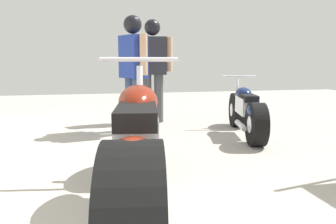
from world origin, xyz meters
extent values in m
plane|color=#A8A399|center=(0.00, 3.18, 0.00)|extent=(15.28, 15.28, 0.00)
cylinder|color=black|center=(-0.40, 3.08, 0.35)|extent=(0.36, 0.73, 0.70)
cylinder|color=silver|center=(-0.40, 3.08, 0.35)|extent=(0.31, 0.30, 0.27)
cylinder|color=black|center=(-0.62, 1.51, 0.35)|extent=(0.36, 0.73, 0.70)
cylinder|color=silver|center=(-0.62, 1.51, 0.35)|extent=(0.31, 0.30, 0.27)
cube|color=silver|center=(-0.51, 2.29, 0.55)|extent=(0.36, 0.73, 0.31)
ellipsoid|color=maroon|center=(-0.47, 2.53, 0.75)|extent=(0.36, 0.61, 0.24)
cube|color=black|center=(-0.53, 2.10, 0.71)|extent=(0.31, 0.56, 0.11)
ellipsoid|color=maroon|center=(-0.61, 1.56, 0.57)|extent=(0.35, 0.52, 0.26)
cylinder|color=silver|center=(-0.40, 3.04, 0.68)|extent=(0.09, 0.28, 0.64)
cylinder|color=silver|center=(-0.41, 3.00, 1.05)|extent=(0.68, 0.13, 0.04)
cylinder|color=silver|center=(-0.70, 1.99, 0.25)|extent=(0.18, 0.61, 0.10)
cylinder|color=black|center=(1.39, 4.96, 0.27)|extent=(0.29, 0.57, 0.54)
cylinder|color=silver|center=(1.39, 4.96, 0.27)|extent=(0.23, 0.24, 0.21)
cylinder|color=black|center=(1.13, 3.77, 0.27)|extent=(0.29, 0.57, 0.54)
cylinder|color=silver|center=(1.13, 3.77, 0.27)|extent=(0.23, 0.24, 0.21)
cube|color=silver|center=(1.26, 4.37, 0.42)|extent=(0.31, 0.57, 0.24)
ellipsoid|color=navy|center=(1.30, 4.55, 0.57)|extent=(0.31, 0.48, 0.19)
cube|color=black|center=(1.23, 4.22, 0.55)|extent=(0.27, 0.44, 0.08)
ellipsoid|color=navy|center=(1.14, 3.81, 0.44)|extent=(0.29, 0.41, 0.20)
cylinder|color=silver|center=(1.39, 4.93, 0.52)|extent=(0.09, 0.22, 0.49)
cylinder|color=silver|center=(1.38, 4.90, 0.81)|extent=(0.52, 0.14, 0.03)
cylinder|color=silver|center=(1.09, 4.15, 0.19)|extent=(0.17, 0.47, 0.08)
cylinder|color=#4C4C4C|center=(0.03, 5.63, 0.41)|extent=(0.17, 0.17, 0.82)
cylinder|color=#4C4C4C|center=(0.23, 5.61, 0.41)|extent=(0.17, 0.17, 0.82)
cube|color=#2D2D33|center=(0.13, 5.62, 1.13)|extent=(0.47, 0.28, 0.63)
cylinder|color=tan|center=(-0.15, 5.64, 1.16)|extent=(0.12, 0.12, 0.57)
cylinder|color=tan|center=(0.41, 5.59, 1.16)|extent=(0.12, 0.12, 0.57)
sphere|color=black|center=(0.13, 5.62, 1.58)|extent=(0.23, 0.23, 0.23)
sphere|color=black|center=(0.13, 5.62, 1.60)|extent=(0.27, 0.27, 0.27)
cylinder|color=#384766|center=(-0.31, 4.99, 0.40)|extent=(0.20, 0.20, 0.80)
cylinder|color=#384766|center=(-0.23, 4.82, 0.40)|extent=(0.20, 0.20, 0.80)
cube|color=navy|center=(-0.27, 4.90, 1.10)|extent=(0.41, 0.50, 0.61)
cylinder|color=tan|center=(-0.39, 5.15, 1.13)|extent=(0.15, 0.15, 0.56)
cylinder|color=tan|center=(-0.15, 4.66, 1.13)|extent=(0.15, 0.15, 0.56)
sphere|color=black|center=(-0.27, 4.90, 1.54)|extent=(0.22, 0.22, 0.22)
sphere|color=black|center=(-0.27, 4.90, 1.56)|extent=(0.26, 0.26, 0.26)
camera|label=1|loc=(-0.74, 0.19, 1.04)|focal=34.40mm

